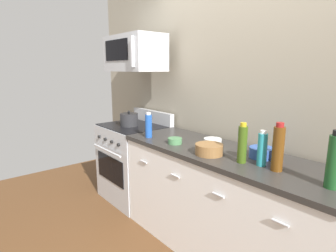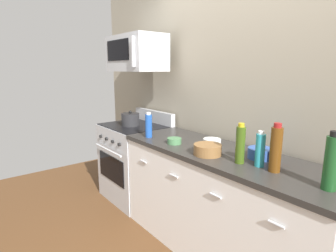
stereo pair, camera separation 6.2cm
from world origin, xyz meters
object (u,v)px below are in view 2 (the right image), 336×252
at_px(bowl_wooden_salad, 208,149).
at_px(bowl_white_ceramic, 212,142).
at_px(bottle_soda_blue, 149,125).
at_px(bottle_dish_soap, 260,150).
at_px(microwave, 136,54).
at_px(bowl_green_glaze, 174,141).
at_px(range_oven, 135,161).
at_px(bottle_wine_green, 331,162).
at_px(bowl_blue_mixing, 260,153).
at_px(stockpot, 130,119).
at_px(bottle_hot_sauce_red, 276,154).
at_px(bottle_olive_oil, 240,144).
at_px(bottle_wine_amber, 276,149).

xyz_separation_m(bowl_wooden_salad, bowl_white_ceramic, (-0.15, 0.22, -0.01)).
height_order(bottle_soda_blue, bottle_dish_soap, bottle_dish_soap).
bearing_deg(microwave, bowl_green_glaze, -11.90).
bearing_deg(bowl_wooden_salad, microwave, 171.58).
distance_m(range_oven, microwave, 1.28).
relative_size(bottle_wine_green, bottle_dish_soap, 1.33).
bearing_deg(bowl_wooden_salad, range_oven, 173.47).
height_order(bowl_wooden_salad, bowl_blue_mixing, bowl_wooden_salad).
relative_size(range_oven, bowl_wooden_salad, 4.88).
height_order(bottle_soda_blue, bowl_wooden_salad, bottle_soda_blue).
xyz_separation_m(bottle_dish_soap, stockpot, (-1.74, 0.01, -0.04)).
distance_m(microwave, bowl_wooden_salad, 1.56).
xyz_separation_m(range_oven, bowl_wooden_salad, (1.34, -0.15, 0.50)).
relative_size(bottle_hot_sauce_red, bottle_olive_oil, 0.54).
xyz_separation_m(bottle_hot_sauce_red, bottle_wine_amber, (0.07, -0.13, 0.08)).
relative_size(bottle_olive_oil, bottle_soda_blue, 1.17).
bearing_deg(bottle_olive_oil, bottle_dish_soap, 22.59).
height_order(bottle_soda_blue, bottle_wine_amber, bottle_wine_amber).
distance_m(bottle_soda_blue, bottle_wine_green, 1.60).
distance_m(bottle_wine_amber, bowl_green_glaze, 0.94).
bearing_deg(bowl_blue_mixing, bottle_dish_soap, -58.67).
bearing_deg(bowl_green_glaze, bowl_wooden_salad, -0.35).
bearing_deg(bottle_soda_blue, bottle_olive_oil, 4.54).
bearing_deg(stockpot, bottle_wine_amber, -0.58).
xyz_separation_m(bottle_wine_green, bowl_wooden_salad, (-0.85, -0.07, -0.11)).
bearing_deg(bottle_wine_green, bottle_hot_sauce_red, 159.99).
bearing_deg(range_oven, bowl_white_ceramic, 3.04).
height_order(bottle_wine_amber, bottle_wine_green, bottle_wine_green).
height_order(bottle_hot_sauce_red, bottle_wine_amber, bottle_wine_amber).
bearing_deg(bowl_wooden_salad, bottle_olive_oil, 7.89).
bearing_deg(bottle_wine_green, bottle_olive_oil, -177.13).
height_order(bottle_dish_soap, bowl_white_ceramic, bottle_dish_soap).
distance_m(bottle_wine_amber, bottle_dish_soap, 0.12).
height_order(microwave, bottle_hot_sauce_red, microwave).
bearing_deg(stockpot, bottle_soda_blue, -13.61).
xyz_separation_m(bottle_soda_blue, bottle_dish_soap, (1.15, 0.13, 0.00)).
xyz_separation_m(bottle_soda_blue, bottle_wine_green, (1.60, 0.11, 0.04)).
bearing_deg(bowl_wooden_salad, bottle_dish_soap, 12.71).
relative_size(microwave, bottle_olive_oil, 2.56).
bearing_deg(bowl_white_ceramic, bottle_olive_oil, -22.65).
relative_size(bottle_dish_soap, stockpot, 1.19).
relative_size(bottle_wine_green, stockpot, 1.58).
bearing_deg(bottle_wine_green, bowl_white_ceramic, 171.59).
distance_m(bottle_soda_blue, bottle_wine_amber, 1.27).
bearing_deg(bottle_dish_soap, bottle_soda_blue, -173.37).
height_order(bottle_wine_green, bowl_wooden_salad, bottle_wine_green).
distance_m(bottle_wine_green, bowl_wooden_salad, 0.86).
distance_m(bottle_olive_oil, bottle_soda_blue, 1.02).
xyz_separation_m(bottle_soda_blue, bottle_wine_amber, (1.27, 0.12, 0.04)).
relative_size(bottle_soda_blue, bottle_wine_amber, 0.76).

